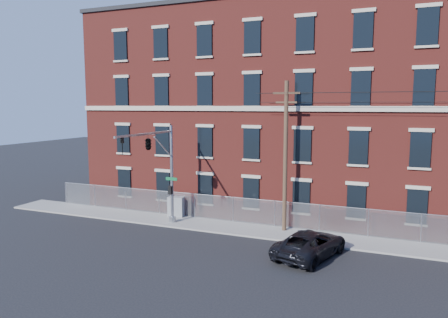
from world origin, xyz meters
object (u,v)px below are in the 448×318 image
at_px(traffic_signal_mast, 154,153).
at_px(utility_pole_near, 285,154).
at_px(utility_cabinet, 176,207).
at_px(pickup_truck, 310,244).

relative_size(traffic_signal_mast, utility_pole_near, 0.70).
distance_m(traffic_signal_mast, utility_cabinet, 5.94).
xyz_separation_m(utility_pole_near, utility_cabinet, (-8.52, 0.40, -4.47)).
xyz_separation_m(traffic_signal_mast, utility_pole_near, (8.00, 3.42, -0.05)).
relative_size(traffic_signal_mast, pickup_truck, 1.30).
bearing_deg(pickup_truck, utility_pole_near, -41.72).
bearing_deg(utility_pole_near, traffic_signal_mast, -156.86).
xyz_separation_m(traffic_signal_mast, utility_cabinet, (-0.52, 3.82, -4.52)).
relative_size(utility_pole_near, utility_cabinet, 6.67).
distance_m(utility_pole_near, utility_cabinet, 9.63).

